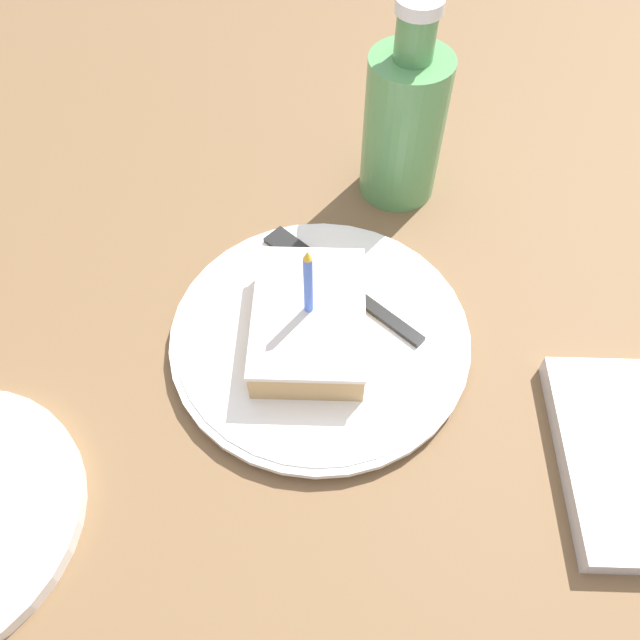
{
  "coord_description": "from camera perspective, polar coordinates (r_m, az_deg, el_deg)",
  "views": [
    {
      "loc": [
        -0.01,
        -0.33,
        0.48
      ],
      "look_at": [
        -0.02,
        -0.02,
        0.03
      ],
      "focal_mm": 35.0,
      "sensor_mm": 36.0,
      "label": 1
    }
  ],
  "objects": [
    {
      "name": "bottle",
      "position": [
        0.66,
        7.7,
        17.45
      ],
      "size": [
        0.08,
        0.08,
        0.21
      ],
      "color": "#599959",
      "rests_on": "ground_plane"
    },
    {
      "name": "ground_plane",
      "position": [
        0.6,
        2.09,
        -1.55
      ],
      "size": [
        2.4,
        2.4,
        0.04
      ],
      "color": "brown",
      "rests_on": "ground"
    },
    {
      "name": "cake_slice",
      "position": [
        0.55,
        -1.0,
        -0.05
      ],
      "size": [
        0.1,
        0.14,
        0.11
      ],
      "color": "tan",
      "rests_on": "plate"
    },
    {
      "name": "plate",
      "position": [
        0.57,
        0.0,
        -1.43
      ],
      "size": [
        0.27,
        0.27,
        0.01
      ],
      "color": "white",
      "rests_on": "ground_plane"
    },
    {
      "name": "fork",
      "position": [
        0.6,
        1.02,
        3.96
      ],
      "size": [
        0.15,
        0.14,
        0.0
      ],
      "color": "#262626",
      "rests_on": "plate"
    }
  ]
}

